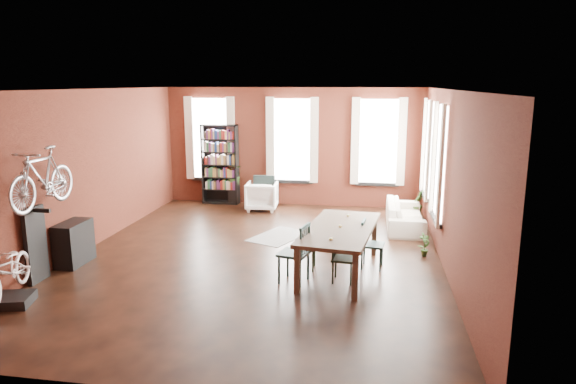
% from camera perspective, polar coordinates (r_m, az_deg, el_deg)
% --- Properties ---
extents(room, '(9.00, 9.04, 3.22)m').
position_cam_1_polar(room, '(10.12, -1.48, 5.33)').
color(room, black).
rests_on(room, ground).
extents(dining_table, '(1.42, 2.57, 0.83)m').
position_cam_1_polar(dining_table, '(9.20, 5.76, -6.42)').
color(dining_table, '#4C3B2D').
rests_on(dining_table, ground).
extents(dining_chair_a, '(0.56, 0.56, 1.01)m').
position_cam_1_polar(dining_chair_a, '(8.70, 0.64, -6.81)').
color(dining_chair_a, '#193836').
rests_on(dining_chair_a, ground).
extents(dining_chair_b, '(0.38, 0.38, 0.82)m').
position_cam_1_polar(dining_chair_b, '(9.33, 1.95, -6.15)').
color(dining_chair_b, '#1D2F1C').
rests_on(dining_chair_b, ground).
extents(dining_chair_c, '(0.41, 0.41, 0.81)m').
position_cam_1_polar(dining_chair_c, '(8.79, 6.17, -7.37)').
color(dining_chair_c, black).
rests_on(dining_chair_c, ground).
extents(dining_chair_d, '(0.45, 0.45, 0.88)m').
position_cam_1_polar(dining_chair_d, '(9.49, 9.37, -5.78)').
color(dining_chair_d, '#173334').
rests_on(dining_chair_d, ground).
extents(bookshelf, '(1.00, 0.32, 2.20)m').
position_cam_1_polar(bookshelf, '(14.35, -7.55, 3.05)').
color(bookshelf, black).
rests_on(bookshelf, ground).
extents(white_armchair, '(0.85, 0.80, 0.82)m').
position_cam_1_polar(white_armchair, '(13.61, -2.93, -0.30)').
color(white_armchair, white).
rests_on(white_armchair, ground).
extents(cream_sofa, '(0.61, 2.08, 0.81)m').
position_cam_1_polar(cream_sofa, '(12.24, 12.88, -2.02)').
color(cream_sofa, beige).
rests_on(cream_sofa, ground).
extents(striped_rug, '(1.34, 1.60, 0.01)m').
position_cam_1_polar(striped_rug, '(11.35, -1.06, -4.93)').
color(striped_rug, black).
rests_on(striped_rug, ground).
extents(bike_trainer, '(0.63, 0.63, 0.15)m').
position_cam_1_polar(bike_trainer, '(9.01, -28.16, -10.55)').
color(bike_trainer, black).
rests_on(bike_trainer, ground).
extents(bike_wall_rack, '(0.16, 0.60, 1.30)m').
position_cam_1_polar(bike_wall_rack, '(9.66, -26.23, -5.27)').
color(bike_wall_rack, black).
rests_on(bike_wall_rack, ground).
extents(console_table, '(0.40, 0.80, 0.80)m').
position_cam_1_polar(console_table, '(10.38, -22.70, -5.25)').
color(console_table, black).
rests_on(console_table, ground).
extents(plant_stand, '(0.29, 0.29, 0.51)m').
position_cam_1_polar(plant_stand, '(14.40, -6.01, -0.30)').
color(plant_stand, black).
rests_on(plant_stand, ground).
extents(plant_by_sofa, '(0.67, 0.83, 0.33)m').
position_cam_1_polar(plant_by_sofa, '(13.25, 14.13, -2.10)').
color(plant_by_sofa, '#325723').
rests_on(plant_by_sofa, ground).
extents(plant_small, '(0.48, 0.51, 0.17)m').
position_cam_1_polar(plant_small, '(10.41, 14.88, -6.48)').
color(plant_small, '#315923').
rests_on(plant_small, ground).
extents(bicycle_floor, '(0.75, 0.95, 1.58)m').
position_cam_1_polar(bicycle_floor, '(8.73, -28.94, -5.32)').
color(bicycle_floor, white).
rests_on(bicycle_floor, bike_trainer).
extents(bicycle_hung, '(0.47, 1.00, 1.66)m').
position_cam_1_polar(bicycle_hung, '(9.22, -25.82, 3.44)').
color(bicycle_hung, '#A5A8AD').
rests_on(bicycle_hung, bike_wall_rack).
extents(plant_on_stand, '(0.57, 0.62, 0.46)m').
position_cam_1_polar(plant_on_stand, '(14.32, -5.96, 1.63)').
color(plant_on_stand, '#335C25').
rests_on(plant_on_stand, plant_stand).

